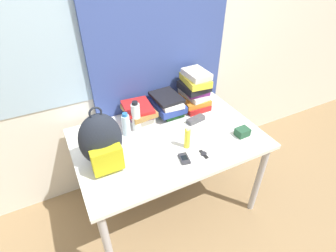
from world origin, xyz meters
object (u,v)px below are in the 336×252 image
at_px(sports_bottle, 136,117).
at_px(cell_phone, 184,159).
at_px(wristwatch, 204,154).
at_px(backpack, 101,142).
at_px(sunscreen_bottle, 187,138).
at_px(book_stack_right, 194,90).
at_px(sunglasses_case, 196,120).
at_px(book_stack_left, 139,112).
at_px(book_stack_center, 168,104).
at_px(water_bottle, 126,125).
at_px(camera_pouch, 242,132).

height_order(sports_bottle, cell_phone, sports_bottle).
bearing_deg(wristwatch, backpack, 160.05).
bearing_deg(sunscreen_bottle, sports_bottle, 125.45).
distance_m(book_stack_right, sunglasses_case, 0.27).
xyz_separation_m(book_stack_left, sports_bottle, (-0.06, -0.11, 0.04)).
xyz_separation_m(book_stack_center, wristwatch, (-0.01, -0.56, -0.08)).
bearing_deg(backpack, wristwatch, -19.95).
bearing_deg(sunglasses_case, sunscreen_bottle, -132.75).
height_order(book_stack_left, book_stack_center, book_stack_center).
distance_m(book_stack_center, wristwatch, 0.56).
xyz_separation_m(sunscreen_bottle, cell_phone, (-0.08, -0.10, -0.07)).
bearing_deg(book_stack_left, book_stack_right, -0.76).
bearing_deg(sports_bottle, water_bottle, -170.86).
bearing_deg(water_bottle, camera_pouch, -27.55).
relative_size(book_stack_right, sunscreen_bottle, 1.87).
bearing_deg(camera_pouch, cell_phone, -176.10).
distance_m(book_stack_center, book_stack_right, 0.25).
bearing_deg(camera_pouch, book_stack_left, 139.57).
xyz_separation_m(backpack, book_stack_right, (0.86, 0.34, -0.03)).
bearing_deg(wristwatch, sports_bottle, 123.44).
xyz_separation_m(cell_phone, wristwatch, (0.14, -0.02, -0.00)).
xyz_separation_m(sunscreen_bottle, sunglasses_case, (0.21, 0.23, -0.06)).
distance_m(sports_bottle, sunglasses_case, 0.47).
height_order(backpack, sports_bottle, backpack).
xyz_separation_m(backpack, cell_phone, (0.47, -0.20, -0.17)).
distance_m(book_stack_center, sunglasses_case, 0.26).
xyz_separation_m(camera_pouch, wristwatch, (-0.36, -0.05, -0.02)).
xyz_separation_m(sports_bottle, camera_pouch, (0.66, -0.40, -0.09)).
bearing_deg(sunglasses_case, cell_phone, -131.22).
xyz_separation_m(cell_phone, sunglasses_case, (0.29, 0.33, 0.01)).
height_order(water_bottle, sunglasses_case, water_bottle).
xyz_separation_m(backpack, sports_bottle, (0.31, 0.23, -0.06)).
bearing_deg(book_stack_center, backpack, -151.66).
bearing_deg(backpack, water_bottle, 44.30).
xyz_separation_m(sunscreen_bottle, wristwatch, (0.06, -0.12, -0.07)).
bearing_deg(water_bottle, book_stack_center, 16.19).
height_order(book_stack_center, book_stack_right, book_stack_right).
xyz_separation_m(book_stack_left, sunglasses_case, (0.39, -0.21, -0.06)).
bearing_deg(sunscreen_bottle, wristwatch, -62.75).
bearing_deg(wristwatch, book_stack_center, 88.96).
distance_m(book_stack_right, sports_bottle, 0.56).
relative_size(backpack, sunscreen_bottle, 2.45).
height_order(book_stack_left, sunglasses_case, book_stack_left).
distance_m(water_bottle, cell_phone, 0.50).
xyz_separation_m(book_stack_left, camera_pouch, (0.60, -0.51, -0.05)).
relative_size(book_stack_right, wristwatch, 3.58).
bearing_deg(sunglasses_case, wristwatch, -113.45).
distance_m(book_stack_right, camera_pouch, 0.53).
distance_m(book_stack_right, cell_phone, 0.68).
distance_m(backpack, camera_pouch, 1.00).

